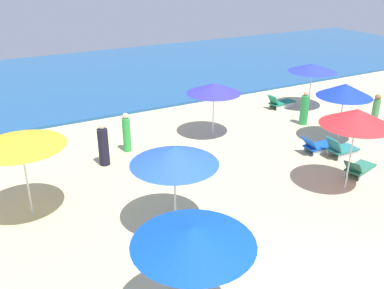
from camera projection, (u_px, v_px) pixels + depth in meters
The scene contains 16 objects.
ocean at pixel (82, 78), 26.66m from camera, with size 60.00×15.52×0.12m, color #1F548B.
umbrella_0 at pixel (193, 235), 7.83m from camera, with size 2.40×2.40×2.40m.
umbrella_1 at pixel (174, 155), 11.06m from camera, with size 2.39×2.39×2.45m.
umbrella_2 at pixel (357, 117), 12.87m from camera, with size 2.21×2.21×2.76m.
lounge_chair_2_0 at pixel (359, 168), 14.62m from camera, with size 1.48×0.91×0.69m.
umbrella_4 at pixel (20, 140), 11.48m from camera, with size 2.48×2.48×2.60m.
umbrella_5 at pixel (313, 68), 20.71m from camera, with size 2.39×2.39×2.24m.
lounge_chair_5_0 at pixel (281, 103), 21.35m from camera, with size 1.55×0.72×0.75m.
umbrella_8 at pixel (345, 90), 16.66m from camera, with size 2.20×2.20×2.44m.
lounge_chair_8_0 at pixel (341, 149), 16.00m from camera, with size 1.24×0.70×0.84m.
lounge_chair_8_1 at pixel (319, 146), 16.42m from camera, with size 1.57×0.67×0.71m.
umbrella_9 at pixel (214, 88), 17.28m from camera, with size 2.26×2.26×2.28m.
beachgoer_1 at pixel (103, 146), 15.21m from camera, with size 0.49×0.49×1.60m.
beachgoer_3 at pixel (304, 109), 19.02m from camera, with size 0.38×0.38×1.55m.
beachgoer_5 at pixel (127, 133), 16.31m from camera, with size 0.37×0.37×1.58m.
beachgoer_6 at pixel (375, 114), 18.10m from camera, with size 0.37×0.37×1.71m.
Camera 1 is at (-6.42, -4.01, 6.90)m, focal length 39.43 mm.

